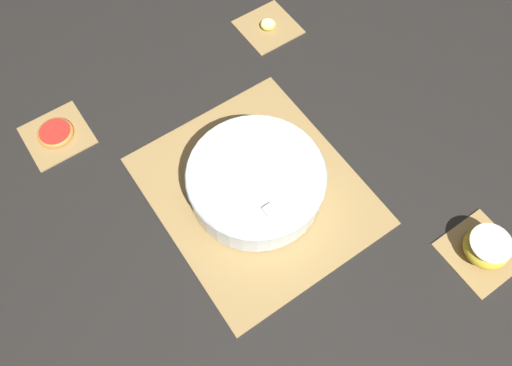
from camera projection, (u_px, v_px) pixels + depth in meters
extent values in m
plane|color=black|center=(256.00, 191.00, 1.03)|extent=(6.00, 6.00, 0.00)
cube|color=#A8844C|center=(256.00, 190.00, 1.03)|extent=(0.45, 0.39, 0.01)
cube|color=#4C381E|center=(300.00, 246.00, 0.97)|extent=(0.01, 0.39, 0.00)
cube|color=#4C381E|center=(277.00, 217.00, 1.00)|extent=(0.01, 0.39, 0.00)
cube|color=#4C381E|center=(256.00, 190.00, 1.03)|extent=(0.01, 0.39, 0.00)
cube|color=#4C381E|center=(236.00, 164.00, 1.06)|extent=(0.01, 0.39, 0.00)
cube|color=#4C381E|center=(217.00, 139.00, 1.09)|extent=(0.01, 0.39, 0.00)
cube|color=#A8844C|center=(481.00, 252.00, 0.97)|extent=(0.13, 0.13, 0.01)
cube|color=#4C381E|center=(490.00, 261.00, 0.96)|extent=(0.00, 0.13, 0.00)
cube|color=#4C381E|center=(473.00, 243.00, 0.98)|extent=(0.00, 0.13, 0.00)
cube|color=#A8844C|center=(268.00, 27.00, 1.24)|extent=(0.13, 0.13, 0.01)
cube|color=#4C381E|center=(273.00, 32.00, 1.23)|extent=(0.00, 0.13, 0.00)
cube|color=#4C381E|center=(263.00, 21.00, 1.25)|extent=(0.00, 0.13, 0.00)
cube|color=#A8844C|center=(57.00, 135.00, 1.09)|extent=(0.13, 0.13, 0.01)
cube|color=#4C381E|center=(61.00, 142.00, 1.08)|extent=(0.00, 0.13, 0.00)
cube|color=#4C381E|center=(53.00, 128.00, 1.10)|extent=(0.00, 0.13, 0.00)
cylinder|color=silver|center=(256.00, 181.00, 1.00)|extent=(0.27, 0.27, 0.07)
torus|color=silver|center=(256.00, 174.00, 0.97)|extent=(0.28, 0.28, 0.01)
cylinder|color=beige|center=(233.00, 224.00, 0.94)|extent=(0.03, 0.03, 0.01)
cylinder|color=beige|center=(262.00, 211.00, 0.98)|extent=(0.03, 0.03, 0.01)
cylinder|color=beige|center=(300.00, 165.00, 1.01)|extent=(0.03, 0.03, 0.01)
cylinder|color=beige|center=(226.00, 181.00, 0.98)|extent=(0.03, 0.03, 0.01)
cylinder|color=beige|center=(243.00, 179.00, 0.97)|extent=(0.03, 0.03, 0.01)
cylinder|color=beige|center=(257.00, 147.00, 1.05)|extent=(0.03, 0.03, 0.01)
cylinder|color=beige|center=(212.00, 206.00, 0.98)|extent=(0.03, 0.03, 0.01)
cylinder|color=beige|center=(248.00, 223.00, 0.94)|extent=(0.03, 0.03, 0.01)
cube|color=beige|center=(234.00, 217.00, 0.97)|extent=(0.03, 0.03, 0.03)
cube|color=beige|center=(207.00, 164.00, 1.03)|extent=(0.03, 0.03, 0.03)
cube|color=beige|center=(239.00, 160.00, 1.04)|extent=(0.03, 0.03, 0.03)
cube|color=beige|center=(269.00, 211.00, 0.93)|extent=(0.02, 0.02, 0.02)
cube|color=beige|center=(301.00, 179.00, 0.98)|extent=(0.03, 0.03, 0.03)
cube|color=beige|center=(217.00, 194.00, 1.00)|extent=(0.03, 0.03, 0.03)
cube|color=beige|center=(252.00, 145.00, 1.01)|extent=(0.02, 0.02, 0.02)
cube|color=beige|center=(228.00, 141.00, 1.02)|extent=(0.03, 0.03, 0.03)
cube|color=beige|center=(252.00, 133.00, 1.03)|extent=(0.02, 0.02, 0.02)
cube|color=beige|center=(260.00, 179.00, 0.97)|extent=(0.02, 0.02, 0.02)
cube|color=beige|center=(217.00, 196.00, 0.96)|extent=(0.02, 0.02, 0.02)
cube|color=beige|center=(284.00, 188.00, 0.99)|extent=(0.03, 0.03, 0.03)
cube|color=beige|center=(222.00, 208.00, 0.95)|extent=(0.02, 0.02, 0.02)
ellipsoid|color=orange|center=(225.00, 166.00, 1.03)|extent=(0.04, 0.02, 0.02)
ellipsoid|color=orange|center=(226.00, 153.00, 1.04)|extent=(0.02, 0.01, 0.01)
ellipsoid|color=red|center=(289.00, 206.00, 0.98)|extent=(0.04, 0.02, 0.02)
ellipsoid|color=red|center=(236.00, 166.00, 0.99)|extent=(0.04, 0.02, 0.02)
ellipsoid|color=red|center=(205.00, 160.00, 0.99)|extent=(0.03, 0.02, 0.02)
ellipsoid|color=red|center=(203.00, 195.00, 0.98)|extent=(0.02, 0.01, 0.01)
ellipsoid|color=gold|center=(487.00, 248.00, 0.94)|extent=(0.09, 0.09, 0.05)
cylinder|color=beige|center=(492.00, 243.00, 0.92)|extent=(0.08, 0.08, 0.00)
cylinder|color=beige|center=(268.00, 24.00, 1.24)|extent=(0.03, 0.03, 0.01)
torus|color=yellow|center=(268.00, 24.00, 1.24)|extent=(0.04, 0.04, 0.01)
cylinder|color=red|center=(56.00, 133.00, 1.09)|extent=(0.07, 0.07, 0.01)
torus|color=orange|center=(56.00, 133.00, 1.09)|extent=(0.08, 0.08, 0.01)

